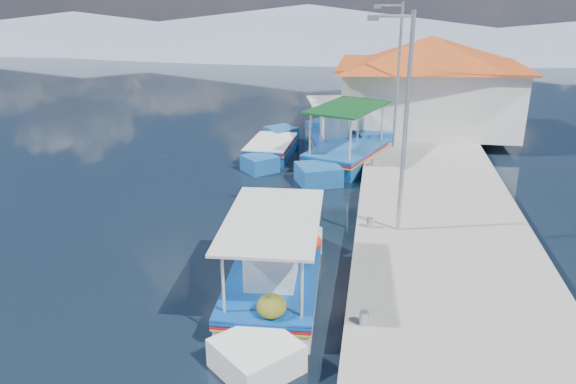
# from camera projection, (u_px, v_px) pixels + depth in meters

# --- Properties ---
(ground) EXTENTS (160.00, 160.00, 0.00)m
(ground) POSITION_uv_depth(u_px,v_px,m) (225.00, 265.00, 15.01)
(ground) COLOR black
(ground) RESTS_ON ground
(quay) EXTENTS (5.00, 44.00, 0.50)m
(quay) POSITION_uv_depth(u_px,v_px,m) (432.00, 193.00, 19.60)
(quay) COLOR #9C9A92
(quay) RESTS_ON ground
(bollards) EXTENTS (0.20, 17.20, 0.30)m
(bollards) POSITION_uv_depth(u_px,v_px,m) (372.00, 186.00, 19.08)
(bollards) COLOR #A5A8AD
(bollards) RESTS_ON quay
(main_caique) EXTENTS (2.34, 7.20, 2.37)m
(main_caique) POSITION_uv_depth(u_px,v_px,m) (274.00, 282.00, 13.21)
(main_caique) COLOR white
(main_caique) RESTS_ON ground
(caique_green_canopy) EXTENTS (3.88, 7.00, 2.79)m
(caique_green_canopy) POSITION_uv_depth(u_px,v_px,m) (346.00, 155.00, 23.36)
(caique_green_canopy) COLOR #1A579D
(caique_green_canopy) RESTS_ON ground
(caique_blue_hull) EXTENTS (1.87, 5.99, 1.07)m
(caique_blue_hull) POSITION_uv_depth(u_px,v_px,m) (271.00, 150.00, 24.62)
(caique_blue_hull) COLOR #1A579D
(caique_blue_hull) RESTS_ON ground
(caique_far) EXTENTS (3.10, 6.74, 2.43)m
(caique_far) POSITION_uv_depth(u_px,v_px,m) (333.00, 140.00, 25.52)
(caique_far) COLOR #1A579D
(caique_far) RESTS_ON ground
(harbor_building) EXTENTS (10.49, 10.49, 4.40)m
(harbor_building) POSITION_uv_depth(u_px,v_px,m) (429.00, 81.00, 27.02)
(harbor_building) COLOR white
(harbor_building) RESTS_ON quay
(lamp_post_near) EXTENTS (1.21, 0.14, 6.00)m
(lamp_post_near) POSITION_uv_depth(u_px,v_px,m) (403.00, 114.00, 14.86)
(lamp_post_near) COLOR #A5A8AD
(lamp_post_near) RESTS_ON quay
(lamp_post_far) EXTENTS (1.21, 0.14, 6.00)m
(lamp_post_far) POSITION_uv_depth(u_px,v_px,m) (396.00, 69.00, 23.20)
(lamp_post_far) COLOR #A5A8AD
(lamp_post_far) RESTS_ON quay
(mountain_ridge) EXTENTS (171.40, 96.00, 5.50)m
(mountain_ridge) POSITION_uv_depth(u_px,v_px,m) (405.00, 33.00, 65.21)
(mountain_ridge) COLOR gray
(mountain_ridge) RESTS_ON ground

